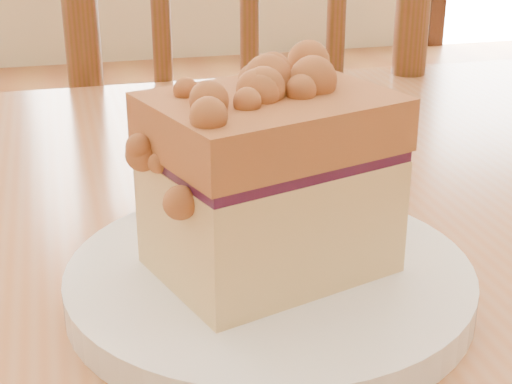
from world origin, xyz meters
TOP-DOWN VIEW (x-y plane):
  - cafe_table_main at (-0.13, 0.26)m, footprint 1.07×0.72m
  - cafe_chair_main at (-0.11, 0.77)m, footprint 0.52×0.52m
  - plate at (-0.24, 0.14)m, footprint 0.22×0.22m
  - cake_slice at (-0.24, 0.14)m, footprint 0.14×0.12m

SIDE VIEW (x-z plane):
  - cafe_chair_main at x=-0.11m, z-range 0.01..1.00m
  - cafe_table_main at x=-0.13m, z-range 0.26..1.01m
  - plate at x=-0.24m, z-range 0.75..0.77m
  - cake_slice at x=-0.24m, z-range 0.77..0.88m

